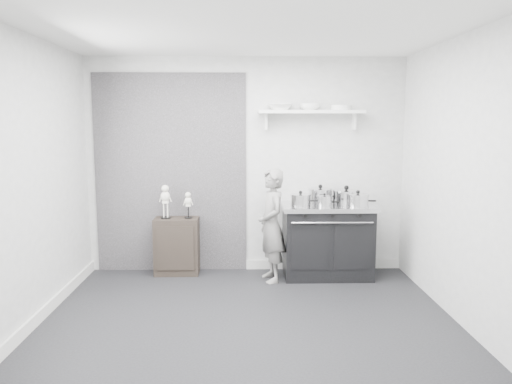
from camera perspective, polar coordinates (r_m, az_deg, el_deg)
ground at (r=4.88m, az=-0.96°, el=-14.80°), size 4.00×4.00×0.00m
room_shell at (r=4.66m, az=-2.12°, el=4.87°), size 4.02×3.62×2.71m
wall_shelf at (r=6.24m, az=6.30°, el=8.99°), size 1.30×0.26×0.24m
stove at (r=6.24m, az=8.12°, el=-5.46°), size 1.12×0.70×0.90m
side_cabinet at (r=6.36m, az=-9.02°, el=-6.12°), size 0.55×0.32×0.71m
child at (r=5.94m, az=1.80°, el=-3.84°), size 0.43×0.55×1.35m
pot_front_left at (r=5.97m, az=5.11°, el=-0.93°), size 0.33×0.24×0.19m
pot_back_left at (r=6.22m, az=7.35°, el=-0.43°), size 0.38×0.29×0.24m
pot_back_right at (r=6.25m, az=10.28°, el=-0.53°), size 0.42×0.34×0.23m
pot_front_right at (r=6.05m, az=11.56°, el=-0.92°), size 0.35×0.26×0.20m
pot_front_center at (r=5.97m, az=7.84°, el=-1.05°), size 0.28×0.19×0.16m
skeleton_full at (r=6.26m, az=-10.32°, el=-0.80°), size 0.13×0.09×0.48m
skeleton_torso at (r=6.23m, az=-7.76°, el=-1.28°), size 0.10×0.07×0.37m
bowl_large at (r=6.19m, az=2.79°, el=9.69°), size 0.32×0.32×0.08m
bowl_small at (r=6.23m, az=6.18°, el=9.64°), size 0.25×0.25×0.08m
plate_stack at (r=6.29m, az=9.69°, el=9.48°), size 0.25×0.25×0.06m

